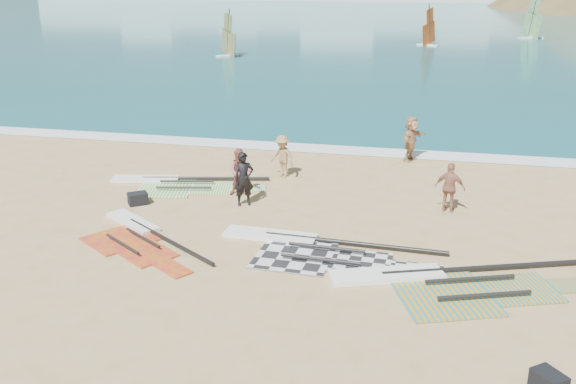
% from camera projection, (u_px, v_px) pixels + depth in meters
% --- Properties ---
extents(ground, '(300.00, 300.00, 0.00)m').
position_uv_depth(ground, '(266.00, 290.00, 14.66)').
color(ground, tan).
rests_on(ground, ground).
extents(sea, '(300.00, 240.00, 0.06)m').
position_uv_depth(sea, '(420.00, 5.00, 136.45)').
color(sea, '#0D515F').
rests_on(sea, ground).
extents(surf_line, '(300.00, 1.20, 0.04)m').
position_uv_depth(surf_line, '(342.00, 151.00, 26.01)').
color(surf_line, white).
rests_on(surf_line, ground).
extents(rig_grey, '(6.05, 2.51, 0.20)m').
position_uv_depth(rig_grey, '(309.00, 248.00, 16.76)').
color(rig_grey, black).
rests_on(rig_grey, ground).
extents(rig_green, '(5.55, 2.73, 0.20)m').
position_uv_depth(rig_green, '(174.00, 184.00, 21.84)').
color(rig_green, '#50C61A').
rests_on(rig_green, ground).
extents(rig_orange, '(6.55, 3.86, 0.21)m').
position_uv_depth(rig_orange, '(447.00, 282.00, 14.90)').
color(rig_orange, '#F78F00').
rests_on(rig_orange, ground).
extents(rig_red, '(4.26, 3.88, 0.19)m').
position_uv_depth(rig_red, '(137.00, 236.00, 17.52)').
color(rig_red, '#B71038').
rests_on(rig_red, ground).
extents(gear_bag_near, '(0.72, 0.69, 0.37)m').
position_uv_depth(gear_bag_near, '(138.00, 199.00, 20.00)').
color(gear_bag_near, black).
rests_on(gear_bag_near, ground).
extents(gear_bag_far, '(0.66, 0.69, 0.34)m').
position_uv_depth(gear_bag_far, '(549.00, 381.00, 11.12)').
color(gear_bag_far, black).
rests_on(gear_bag_far, ground).
extents(person_wetsuit, '(0.74, 0.66, 1.69)m').
position_uv_depth(person_wetsuit, '(244.00, 179.00, 19.73)').
color(person_wetsuit, black).
rests_on(person_wetsuit, ground).
extents(beachgoer_left, '(0.87, 0.76, 1.54)m').
position_uv_depth(beachgoer_left, '(240.00, 172.00, 20.66)').
color(beachgoer_left, '#A55A4F').
rests_on(beachgoer_left, ground).
extents(beachgoer_mid, '(1.12, 0.96, 1.51)m').
position_uv_depth(beachgoer_mid, '(282.00, 156.00, 22.47)').
color(beachgoer_mid, '#A07C52').
rests_on(beachgoer_mid, ground).
extents(beachgoer_back, '(0.97, 0.58, 1.54)m').
position_uv_depth(beachgoer_back, '(450.00, 188.00, 19.19)').
color(beachgoer_back, '#A56B55').
rests_on(beachgoer_back, ground).
extents(beachgoer_right, '(1.09, 1.67, 1.72)m').
position_uv_depth(beachgoer_right, '(411.00, 139.00, 24.42)').
color(beachgoer_right, tan).
rests_on(beachgoer_right, ground).
extents(windsurfer_left, '(2.01, 1.99, 4.00)m').
position_uv_depth(windsurfer_left, '(228.00, 42.00, 54.22)').
color(windsurfer_left, white).
rests_on(windsurfer_left, ground).
extents(windsurfer_centre, '(2.23, 2.41, 3.99)m').
position_uv_depth(windsurfer_centre, '(429.00, 33.00, 62.06)').
color(windsurfer_centre, white).
rests_on(windsurfer_centre, ground).
extents(windsurfer_right, '(2.77, 2.98, 4.96)m').
position_uv_depth(windsurfer_right, '(532.00, 25.00, 68.71)').
color(windsurfer_right, white).
rests_on(windsurfer_right, ground).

